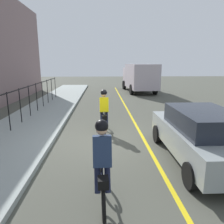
# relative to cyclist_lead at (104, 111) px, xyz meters

# --- Properties ---
(ground_plane) EXTENTS (80.00, 80.00, 0.00)m
(ground_plane) POSITION_rel_cyclist_lead_xyz_m (-1.02, 0.08, -0.91)
(ground_plane) COLOR #4A4C42
(lane_line_centre) EXTENTS (36.00, 0.12, 0.01)m
(lane_line_centre) POSITION_rel_cyclist_lead_xyz_m (-1.02, -1.52, -0.91)
(lane_line_centre) COLOR yellow
(lane_line_centre) RESTS_ON ground
(sidewalk) EXTENTS (40.00, 3.20, 0.15)m
(sidewalk) POSITION_rel_cyclist_lead_xyz_m (-1.02, 3.48, -0.84)
(sidewalk) COLOR #949E9A
(sidewalk) RESTS_ON ground
(iron_fence) EXTENTS (17.84, 0.04, 1.60)m
(iron_fence) POSITION_rel_cyclist_lead_xyz_m (-0.02, 3.88, 0.36)
(iron_fence) COLOR black
(iron_fence) RESTS_ON sidewalk
(cyclist_lead) EXTENTS (1.71, 0.37, 1.83)m
(cyclist_lead) POSITION_rel_cyclist_lead_xyz_m (0.00, 0.00, 0.00)
(cyclist_lead) COLOR black
(cyclist_lead) RESTS_ON ground
(cyclist_follow) EXTENTS (1.71, 0.37, 1.83)m
(cyclist_follow) POSITION_rel_cyclist_lead_xyz_m (-4.73, 0.09, 0.00)
(cyclist_follow) COLOR black
(cyclist_follow) RESTS_ON ground
(patrol_sedan) EXTENTS (4.40, 1.93, 1.58)m
(patrol_sedan) POSITION_rel_cyclist_lead_xyz_m (-2.78, -2.82, -0.09)
(patrol_sedan) COLOR #8F9899
(patrol_sedan) RESTS_ON ground
(box_truck_background) EXTENTS (6.84, 2.86, 2.78)m
(box_truck_background) POSITION_rel_cyclist_lead_xyz_m (12.92, -3.71, 0.64)
(box_truck_background) COLOR #BBAFB9
(box_truck_background) RESTS_ON ground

